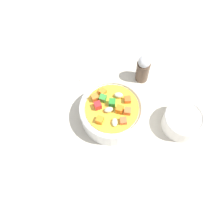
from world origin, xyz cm
name	(u,v)px	position (x,y,z in cm)	size (l,w,h in cm)	color
ground_plane	(112,119)	(0.00, 0.00, -1.00)	(140.00, 140.00, 2.00)	#BAB2A0
soup_bowl_main	(112,112)	(0.01, 0.00, 3.11)	(15.51, 15.51, 7.05)	white
spoon	(80,79)	(9.04, -10.92, 0.37)	(16.03, 16.40, 0.75)	silver
side_bowl_small	(183,121)	(-17.05, 1.62, 2.64)	(9.50, 9.50, 5.13)	white
pepper_shaker	(143,69)	(-7.63, -12.05, 4.31)	(3.49, 3.49, 8.71)	#4C3828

